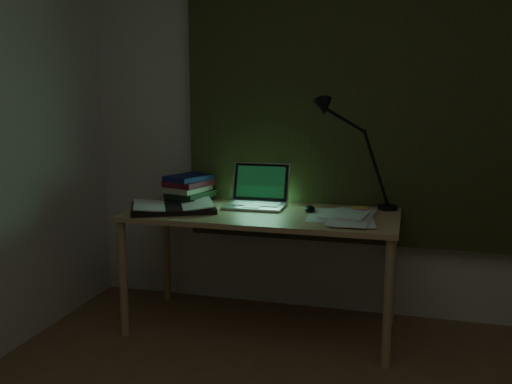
% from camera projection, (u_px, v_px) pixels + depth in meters
% --- Properties ---
extents(wall_back, '(3.50, 0.00, 2.50)m').
position_uv_depth(wall_back, '(371.00, 108.00, 3.32)').
color(wall_back, beige).
rests_on(wall_back, ground).
extents(curtain, '(2.20, 0.06, 2.00)m').
position_uv_depth(curtain, '(372.00, 73.00, 3.24)').
color(curtain, '#2F371B').
rests_on(curtain, wall_back).
extents(desk, '(1.50, 0.66, 0.68)m').
position_uv_depth(desk, '(262.00, 271.00, 3.23)').
color(desk, tan).
rests_on(desk, floor).
extents(laptop, '(0.35, 0.39, 0.25)m').
position_uv_depth(laptop, '(255.00, 187.00, 3.28)').
color(laptop, silver).
rests_on(laptop, desk).
extents(open_textbook, '(0.56, 0.50, 0.04)m').
position_uv_depth(open_textbook, '(173.00, 207.00, 3.22)').
color(open_textbook, white).
rests_on(open_textbook, desk).
extents(book_stack, '(0.27, 0.30, 0.17)m').
position_uv_depth(book_stack, '(189.00, 188.00, 3.46)').
color(book_stack, white).
rests_on(book_stack, desk).
extents(loose_papers, '(0.43, 0.44, 0.02)m').
position_uv_depth(loose_papers, '(343.00, 215.00, 3.05)').
color(loose_papers, silver).
rests_on(loose_papers, desk).
extents(mouse, '(0.07, 0.10, 0.03)m').
position_uv_depth(mouse, '(310.00, 209.00, 3.17)').
color(mouse, black).
rests_on(mouse, desk).
extents(sticky_yellow, '(0.09, 0.09, 0.02)m').
position_uv_depth(sticky_yellow, '(361.00, 209.00, 3.22)').
color(sticky_yellow, yellow).
rests_on(sticky_yellow, desk).
extents(sticky_pink, '(0.09, 0.09, 0.02)m').
position_uv_depth(sticky_pink, '(361.00, 210.00, 3.20)').
color(sticky_pink, '#CE5094').
rests_on(sticky_pink, desk).
extents(desk_lamp, '(0.42, 0.34, 0.60)m').
position_uv_depth(desk_lamp, '(390.00, 157.00, 3.19)').
color(desk_lamp, black).
rests_on(desk_lamp, desk).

